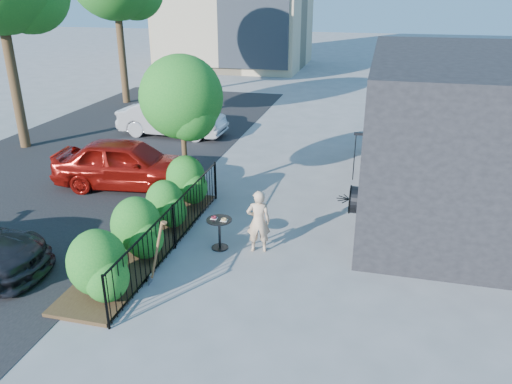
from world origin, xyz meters
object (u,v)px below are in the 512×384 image
(woman, at_px, (258,221))
(shovel, at_px, (156,256))
(patio_tree, at_px, (183,102))
(cafe_table, at_px, (219,228))
(car_silver, at_px, (172,118))
(car_red, at_px, (128,163))

(woman, bearing_deg, shovel, 36.17)
(patio_tree, bearing_deg, cafe_table, -55.26)
(patio_tree, xyz_separation_m, car_silver, (-2.99, 6.04, -2.06))
(cafe_table, bearing_deg, woman, 6.91)
(woman, xyz_separation_m, car_silver, (-5.61, 8.42, -0.03))
(cafe_table, relative_size, shovel, 0.53)
(cafe_table, height_order, car_red, car_red)
(shovel, distance_m, car_silver, 11.02)
(car_red, bearing_deg, shovel, -153.99)
(cafe_table, xyz_separation_m, car_silver, (-4.72, 8.53, 0.20))
(patio_tree, distance_m, cafe_table, 3.78)
(shovel, relative_size, car_red, 0.34)
(shovel, height_order, car_red, car_red)
(woman, bearing_deg, patio_tree, -54.89)
(woman, distance_m, car_red, 5.50)
(patio_tree, height_order, shovel, patio_tree)
(shovel, xyz_separation_m, car_silver, (-3.97, 10.28, 0.06))
(patio_tree, bearing_deg, car_silver, 116.37)
(cafe_table, xyz_separation_m, woman, (0.88, 0.11, 0.23))
(patio_tree, xyz_separation_m, cafe_table, (1.73, -2.49, -2.26))
(patio_tree, bearing_deg, car_red, 166.42)
(shovel, distance_m, car_red, 5.64)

